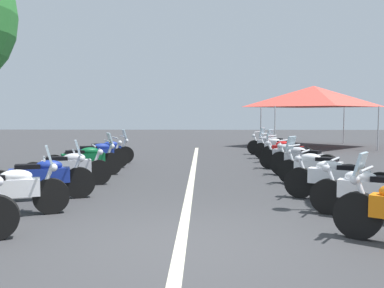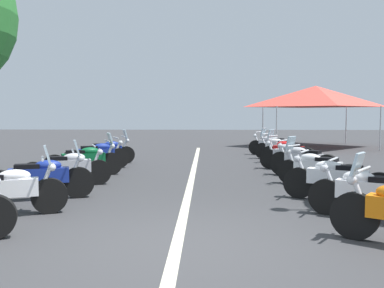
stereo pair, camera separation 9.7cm
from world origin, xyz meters
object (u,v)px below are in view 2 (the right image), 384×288
(motorcycle_left_row_1, at_px, (6,190))
(motorcycle_right_row_6, at_px, (288,151))
(motorcycle_right_row_4, at_px, (303,160))
(motorcycle_right_row_3, at_px, (316,168))
(motorcycle_left_row_4, at_px, (85,160))
(motorcycle_right_row_2, at_px, (336,179))
(motorcycle_right_row_1, at_px, (369,193))
(motorcycle_left_row_3, at_px, (67,168))
(event_tent, at_px, (316,96))
(motorcycle_left_row_2, at_px, (41,177))
(motorcycle_right_row_8, at_px, (272,145))
(motorcycle_right_row_7, at_px, (279,148))
(motorcycle_left_row_6, at_px, (107,151))
(motorcycle_left_row_5, at_px, (97,155))
(motorcycle_right_row_5, at_px, (291,156))

(motorcycle_left_row_1, bearing_deg, motorcycle_right_row_6, 29.39)
(motorcycle_right_row_4, bearing_deg, motorcycle_right_row_3, 127.15)
(motorcycle_left_row_4, distance_m, motorcycle_right_row_2, 6.78)
(motorcycle_right_row_1, bearing_deg, motorcycle_left_row_3, 2.97)
(event_tent, bearing_deg, motorcycle_left_row_2, 147.05)
(motorcycle_right_row_4, relative_size, motorcycle_right_row_8, 0.88)
(motorcycle_right_row_3, distance_m, motorcycle_right_row_7, 6.01)
(motorcycle_left_row_6, xyz_separation_m, motorcycle_right_row_1, (-7.48, -6.11, -0.00))
(motorcycle_left_row_5, distance_m, motorcycle_right_row_8, 7.68)
(motorcycle_left_row_2, xyz_separation_m, motorcycle_right_row_7, (7.73, -6.13, -0.01))
(motorcycle_left_row_3, bearing_deg, motorcycle_left_row_5, 71.50)
(motorcycle_right_row_3, bearing_deg, motorcycle_right_row_6, -53.74)
(motorcycle_right_row_4, bearing_deg, motorcycle_right_row_1, 128.56)
(motorcycle_left_row_6, relative_size, motorcycle_right_row_4, 1.12)
(motorcycle_left_row_5, distance_m, motorcycle_right_row_7, 6.90)
(motorcycle_left_row_5, height_order, motorcycle_right_row_1, motorcycle_left_row_5)
(motorcycle_left_row_4, distance_m, motorcycle_left_row_6, 2.87)
(motorcycle_left_row_3, height_order, motorcycle_right_row_6, motorcycle_right_row_6)
(motorcycle_right_row_2, distance_m, motorcycle_right_row_7, 7.70)
(motorcycle_right_row_8, xyz_separation_m, event_tent, (4.72, -2.98, 2.20))
(motorcycle_right_row_1, bearing_deg, motorcycle_right_row_8, -60.92)
(motorcycle_right_row_6, bearing_deg, motorcycle_right_row_3, 124.98)
(motorcycle_left_row_2, relative_size, motorcycle_right_row_6, 1.24)
(motorcycle_left_row_3, distance_m, motorcycle_right_row_2, 6.14)
(motorcycle_right_row_8, bearing_deg, motorcycle_left_row_3, 81.25)
(motorcycle_right_row_8, bearing_deg, motorcycle_right_row_7, 120.82)
(motorcycle_right_row_6, relative_size, motorcycle_right_row_8, 0.89)
(motorcycle_right_row_7, height_order, motorcycle_right_row_8, motorcycle_right_row_7)
(motorcycle_right_row_1, bearing_deg, motorcycle_left_row_5, -15.56)
(motorcycle_right_row_5, relative_size, motorcycle_right_row_7, 0.99)
(motorcycle_right_row_5, bearing_deg, motorcycle_left_row_6, 20.64)
(motorcycle_right_row_5, xyz_separation_m, event_tent, (9.37, -3.12, 2.19))
(motorcycle_right_row_3, height_order, motorcycle_right_row_7, motorcycle_right_row_7)
(motorcycle_left_row_2, relative_size, motorcycle_right_row_1, 1.15)
(motorcycle_right_row_3, bearing_deg, motorcycle_right_row_4, -52.32)
(motorcycle_left_row_2, relative_size, motorcycle_right_row_3, 1.23)
(motorcycle_right_row_2, height_order, motorcycle_right_row_6, motorcycle_right_row_6)
(event_tent, bearing_deg, motorcycle_left_row_5, 135.28)
(motorcycle_right_row_7, bearing_deg, event_tent, -85.96)
(motorcycle_left_row_4, height_order, motorcycle_right_row_3, motorcycle_left_row_4)
(motorcycle_right_row_5, xyz_separation_m, motorcycle_right_row_7, (3.10, -0.17, 0.01))
(motorcycle_left_row_4, xyz_separation_m, motorcycle_right_row_1, (-4.60, -6.07, -0.02))
(motorcycle_left_row_6, relative_size, event_tent, 0.35)
(motorcycle_left_row_3, xyz_separation_m, motorcycle_right_row_8, (7.66, -6.09, -0.00))
(motorcycle_right_row_7, bearing_deg, motorcycle_right_row_2, 117.80)
(event_tent, bearing_deg, motorcycle_right_row_1, 168.82)
(motorcycle_left_row_4, bearing_deg, motorcycle_right_row_1, -62.82)
(motorcycle_right_row_5, relative_size, motorcycle_right_row_6, 1.07)
(motorcycle_right_row_4, xyz_separation_m, motorcycle_right_row_7, (4.49, -0.12, -0.01))
(motorcycle_left_row_2, bearing_deg, motorcycle_right_row_7, 32.21)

